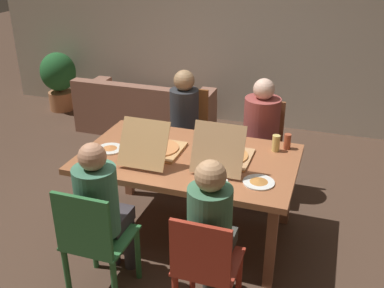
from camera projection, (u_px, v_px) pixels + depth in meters
The scene contains 21 objects.
ground_plane at pixel (188, 232), 4.05m from camera, with size 20.00×20.00×0.00m, color #4E3729.
back_wall at pixel (258, 19), 5.81m from camera, with size 7.71×0.12×2.87m, color beige.
dining_table at pixel (188, 165), 3.76m from camera, with size 1.79×1.08×0.77m.
chair_0 at pixel (205, 267), 2.91m from camera, with size 0.41×0.42×0.90m.
person_0 at pixel (212, 227), 2.92m from camera, with size 0.29×0.46×1.22m.
chair_1 at pixel (187, 132), 4.81m from camera, with size 0.41×0.44×0.96m.
person_1 at pixel (182, 120), 4.60m from camera, with size 0.30×0.51×1.22m.
chair_2 at pixel (94, 240), 3.12m from camera, with size 0.44×0.44×0.93m.
person_2 at pixel (102, 205), 3.16m from camera, with size 0.30×0.48×1.21m.
chair_3 at pixel (261, 145), 4.55m from camera, with size 0.41×0.39×0.95m.
person_3 at pixel (260, 129), 4.34m from camera, with size 0.35×0.51×1.22m.
pizza_box_0 at pixel (225, 155), 3.62m from camera, with size 0.40×0.56×0.39m.
pizza_box_1 at pixel (156, 148), 3.75m from camera, with size 0.39×0.59×0.37m.
plate_0 at pixel (212, 181), 3.34m from camera, with size 0.24×0.24×0.03m.
plate_1 at pixel (110, 148), 3.84m from camera, with size 0.23×0.23×0.03m.
plate_2 at pixel (259, 182), 3.32m from camera, with size 0.24×0.24×0.03m.
drinking_glass_0 at pixel (276, 143), 3.79m from camera, with size 0.07×0.07×0.14m, color #DDC068.
drinking_glass_1 at pixel (235, 135), 3.98m from camera, with size 0.06×0.06×0.11m, color #E1C268.
drinking_glass_2 at pixel (287, 141), 3.83m from camera, with size 0.06×0.06×0.13m, color #B04F32.
couch at pixel (145, 112), 6.02m from camera, with size 1.77×0.77×0.72m.
potted_plant at pixel (59, 78), 6.66m from camera, with size 0.52×0.52×0.87m.
Camera 1 is at (1.10, -3.14, 2.45)m, focal length 41.95 mm.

